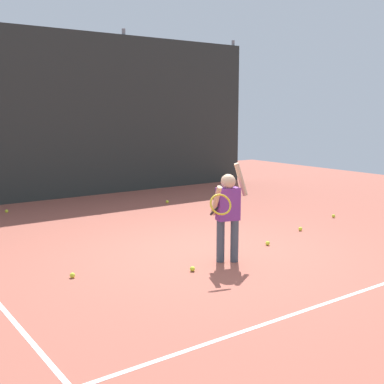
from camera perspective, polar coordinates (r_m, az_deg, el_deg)
ground_plane at (r=7.23m, az=1.72°, el=-7.03°), size 20.00×20.00×0.00m
court_line_baseline at (r=5.70m, az=15.89°, el=-11.94°), size 9.00×0.05×0.00m
back_fence_windscreen at (r=11.92m, az=-15.05°, el=8.51°), size 10.80×0.08×3.86m
fence_post_2 at (r=12.70m, az=-7.67°, el=9.11°), size 0.09×0.09×4.01m
fence_post_3 at (r=14.67m, az=4.64°, el=9.18°), size 0.09×0.09×4.01m
tennis_player at (r=6.66m, az=4.11°, el=-2.04°), size 0.83×0.57×1.35m
tennis_ball_1 at (r=8.73m, az=12.34°, el=-4.17°), size 0.07×0.07×0.07m
tennis_ball_2 at (r=7.71m, az=8.69°, el=-5.84°), size 0.07×0.07×0.07m
tennis_ball_3 at (r=11.07m, az=-2.86°, el=-1.12°), size 0.07×0.07×0.07m
tennis_ball_4 at (r=10.70m, az=-20.53°, el=-2.07°), size 0.07×0.07×0.07m
tennis_ball_5 at (r=6.43m, az=0.05°, el=-8.82°), size 0.07×0.07×0.07m
tennis_ball_6 at (r=9.94m, az=15.96°, el=-2.66°), size 0.07×0.07×0.07m
tennis_ball_7 at (r=6.36m, az=-13.58°, el=-9.29°), size 0.07×0.07×0.07m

